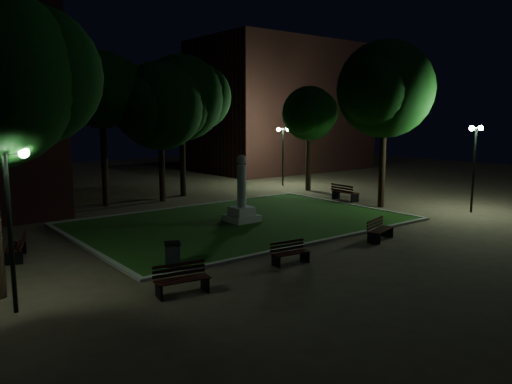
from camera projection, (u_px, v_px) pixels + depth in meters
ground at (268, 230)px, 22.45m from camera, size 80.00×80.00×0.00m
lawn at (242, 222)px, 24.00m from camera, size 15.00×10.00×0.08m
lawn_kerb at (242, 221)px, 24.00m from camera, size 15.40×10.40×0.12m
monument at (242, 203)px, 23.87m from camera, size 1.40×1.40×3.20m
building_far at (281, 107)px, 48.10m from camera, size 16.00×10.00×12.00m
tree_north_wl at (103, 90)px, 27.68m from camera, size 5.31×4.33×8.71m
tree_north_er at (183, 98)px, 31.29m from camera, size 6.60×5.39×8.93m
tree_ne at (310, 114)px, 33.88m from camera, size 4.53×3.70×7.13m
tree_east at (387, 89)px, 27.32m from camera, size 6.52×5.32×9.21m
tree_nw at (6, 76)px, 23.94m from camera, size 6.70×5.47×9.71m
tree_far_north at (162, 106)px, 29.42m from camera, size 6.36×5.19×8.27m
lamppost_sw at (8, 198)px, 12.55m from camera, size 1.18×0.28×4.29m
lamppost_se at (475, 152)px, 26.14m from camera, size 1.18×0.28×4.61m
lamppost_ne at (283, 145)px, 36.53m from camera, size 1.18×0.28×4.28m
bench_near_left at (290, 253)px, 17.28m from camera, size 1.45×0.64×0.77m
bench_near_right at (379, 230)px, 20.61m from camera, size 1.68×0.97×0.87m
bench_west_near at (182, 280)px, 14.30m from camera, size 1.66×0.81×0.87m
bench_left_side at (17, 247)px, 17.81m from camera, size 1.04×1.75×0.91m
bench_right_side at (344, 193)px, 30.28m from camera, size 0.73×1.85×1.00m
trash_bin at (172, 255)px, 16.73m from camera, size 0.68×0.68×0.89m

